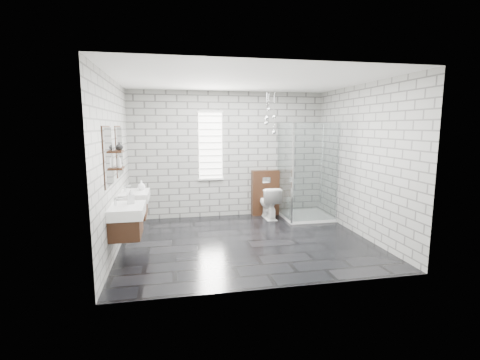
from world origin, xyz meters
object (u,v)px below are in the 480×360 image
object	(u,v)px
vanity_left	(124,212)
cistern_panel	(265,193)
shower_enclosure	(304,196)
toilet	(269,202)
vanity_right	(132,197)

from	to	relation	value
vanity_left	cistern_panel	xyz separation A→B (m)	(2.71, 2.31, -0.26)
shower_enclosure	toilet	world-z (taller)	shower_enclosure
cistern_panel	toilet	size ratio (longest dim) A/B	1.46
vanity_left	vanity_right	bearing A→B (deg)	90.00
toilet	vanity_right	bearing A→B (deg)	17.45
toilet	vanity_left	bearing A→B (deg)	35.14
cistern_panel	vanity_left	bearing A→B (deg)	-139.50
shower_enclosure	toilet	xyz separation A→B (m)	(-0.70, 0.22, -0.16)
vanity_right	shower_enclosure	bearing A→B (deg)	11.78
vanity_right	toilet	world-z (taller)	vanity_right
vanity_left	cistern_panel	bearing A→B (deg)	40.50
cistern_panel	shower_enclosure	world-z (taller)	shower_enclosure
vanity_left	vanity_right	xyz separation A→B (m)	(0.00, 1.08, 0.00)
vanity_left	shower_enclosure	world-z (taller)	shower_enclosure
cistern_panel	toilet	distance (m)	0.34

